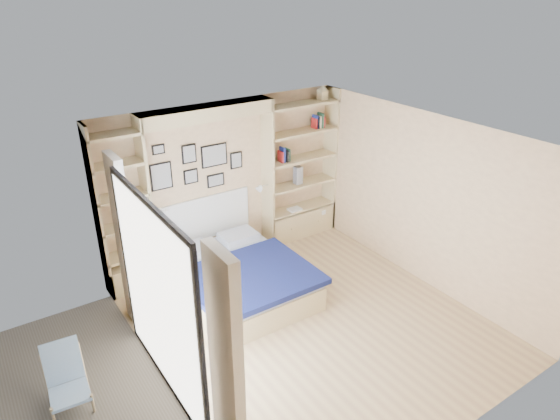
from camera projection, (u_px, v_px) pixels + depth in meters
ground at (309, 321)px, 6.58m from camera, size 4.50×4.50×0.00m
room_shell at (225, 214)px, 7.06m from camera, size 4.50×4.50×4.50m
bed at (238, 277)px, 7.04m from camera, size 1.68×2.21×1.07m
photo_gallery at (196, 165)px, 7.33m from camera, size 1.48×0.02×0.82m
reading_lamps at (214, 199)px, 7.46m from camera, size 1.92×0.12×0.15m
shelf_decor at (300, 139)px, 8.06m from camera, size 3.52×0.23×2.03m
deck_chair at (66, 379)px, 5.20m from camera, size 0.46×0.70×0.67m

